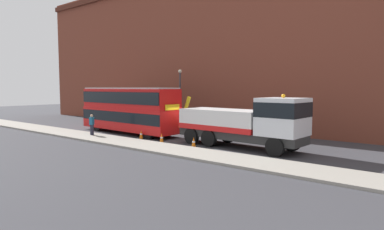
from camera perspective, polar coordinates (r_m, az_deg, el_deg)
ground_plane at (r=26.08m, az=-1.27°, el=-4.20°), size 120.00×120.00×0.00m
near_kerb at (r=23.06m, az=-8.02°, el=-5.24°), size 60.00×2.80×0.15m
building_facade at (r=31.87m, az=7.22°, el=11.95°), size 60.00×1.50×16.00m
recovery_tow_truck at (r=22.29m, az=9.11°, el=-1.22°), size 10.20×3.11×3.67m
double_decker_bus at (r=29.86m, az=-10.90°, el=1.16°), size 11.14×3.13×4.06m
pedestrian_onlooker at (r=28.49m, az=-16.90°, el=-1.64°), size 0.41×0.47×1.71m
traffic_cone_near_bus at (r=26.46m, az=-8.76°, el=-3.38°), size 0.36×0.36×0.72m
traffic_cone_midway at (r=24.43m, az=-5.25°, el=-4.02°), size 0.36×0.36×0.72m
traffic_cone_near_truck at (r=22.45m, az=0.29°, el=-4.78°), size 0.36×0.36×0.72m
street_lamp at (r=32.67m, az=-2.07°, el=3.72°), size 0.36×0.36×5.83m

